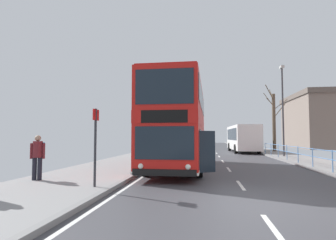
{
  "coord_description": "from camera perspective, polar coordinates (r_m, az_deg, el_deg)",
  "views": [
    {
      "loc": [
        -1.29,
        -7.71,
        1.76
      ],
      "look_at": [
        -3.0,
        5.33,
        2.54
      ],
      "focal_mm": 29.47,
      "sensor_mm": 36.0,
      "label": 1
    }
  ],
  "objects": [
    {
      "name": "bus_stop_sign_near",
      "position": [
        9.28,
        -14.79,
        -3.64
      ],
      "size": [
        0.08,
        0.44,
        2.52
      ],
      "color": "#2D2D33",
      "rests_on": "ground"
    },
    {
      "name": "ground",
      "position": [
        7.92,
        11.91,
        -15.88
      ],
      "size": [
        15.8,
        140.0,
        0.2
      ],
      "color": "#414146"
    },
    {
      "name": "background_bus_far_lane",
      "position": [
        32.14,
        15.16,
        -3.56
      ],
      "size": [
        2.75,
        9.32,
        2.94
      ],
      "color": "white",
      "rests_on": "ground"
    },
    {
      "name": "pedestrian_companion",
      "position": [
        11.45,
        -25.32,
        -6.34
      ],
      "size": [
        0.55,
        0.58,
        1.66
      ],
      "color": "black",
      "rests_on": "ground"
    },
    {
      "name": "pedestrian_railing_far_kerb",
      "position": [
        17.8,
        26.43,
        -6.07
      ],
      "size": [
        0.05,
        20.8,
        1.0
      ],
      "color": "#598CC6",
      "rests_on": "ground"
    },
    {
      "name": "bare_tree_far_00",
      "position": [
        32.42,
        21.07,
        -0.14
      ],
      "size": [
        2.54,
        2.97,
        7.16
      ],
      "color": "brown",
      "rests_on": "ground"
    },
    {
      "name": "double_decker_bus_main",
      "position": [
        15.24,
        2.4,
        -1.09
      ],
      "size": [
        3.19,
        10.68,
        4.54
      ],
      "color": "red",
      "rests_on": "ground"
    },
    {
      "name": "street_lamp_far_side",
      "position": [
        24.98,
        22.64,
        3.22
      ],
      "size": [
        0.28,
        0.6,
        7.56
      ],
      "color": "#38383D",
      "rests_on": "ground"
    },
    {
      "name": "background_building_01",
      "position": [
        47.98,
        29.65,
        -0.16
      ],
      "size": [
        9.43,
        13.54,
        8.17
      ],
      "color": "slate",
      "rests_on": "ground"
    }
  ]
}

